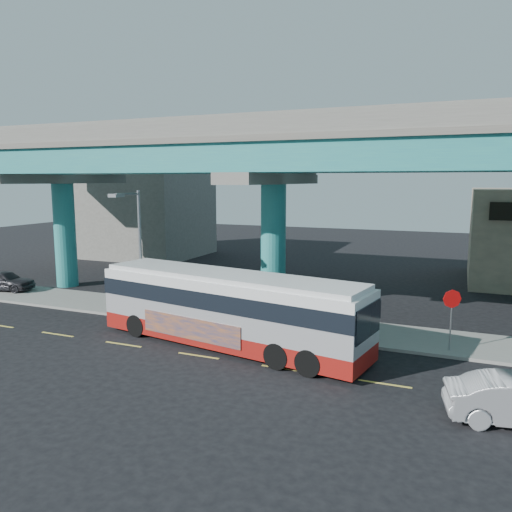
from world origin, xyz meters
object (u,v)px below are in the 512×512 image
at_px(street_lamp, 134,235).
at_px(transit_bus, 229,307).
at_px(parked_car, 4,280).
at_px(stop_sign, 452,306).

bearing_deg(street_lamp, transit_bus, -17.28).
relative_size(transit_bus, street_lamp, 1.97).
bearing_deg(street_lamp, parked_car, 170.14).
relative_size(parked_car, stop_sign, 1.55).
bearing_deg(stop_sign, street_lamp, 178.14).
xyz_separation_m(parked_car, stop_sign, (28.55, -1.45, 1.32)).
height_order(transit_bus, stop_sign, transit_bus).
height_order(parked_car, street_lamp, street_lamp).
distance_m(transit_bus, stop_sign, 9.88).
xyz_separation_m(transit_bus, parked_car, (-19.08, 4.23, -1.04)).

